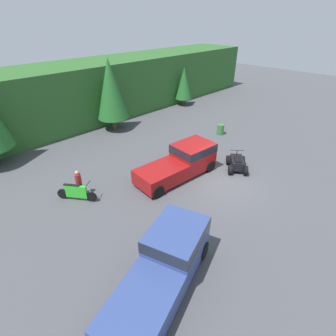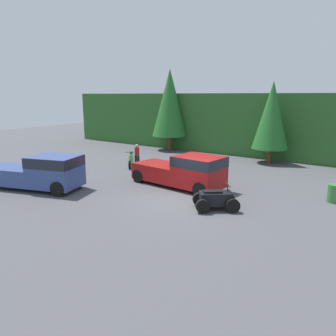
{
  "view_description": "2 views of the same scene",
  "coord_description": "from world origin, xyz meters",
  "px_view_note": "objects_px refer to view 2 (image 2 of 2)",
  "views": [
    {
      "loc": [
        -12.11,
        -7.24,
        9.09
      ],
      "look_at": [
        -2.32,
        2.36,
        0.95
      ],
      "focal_mm": 28.0,
      "sensor_mm": 36.0,
      "label": 1
    },
    {
      "loc": [
        8.37,
        -12.65,
        5.08
      ],
      "look_at": [
        -2.32,
        2.36,
        0.95
      ],
      "focal_mm": 35.0,
      "sensor_mm": 36.0,
      "label": 2
    }
  ],
  "objects_px": {
    "pickup_truck_red": "(185,170)",
    "pickup_truck_second": "(41,171)",
    "dirt_bike": "(131,160)",
    "quad_atv": "(216,199)",
    "rider_person": "(137,155)",
    "steel_barrel": "(334,193)"
  },
  "relations": [
    {
      "from": "pickup_truck_second",
      "to": "quad_atv",
      "type": "bearing_deg",
      "value": -2.57
    },
    {
      "from": "quad_atv",
      "to": "steel_barrel",
      "type": "distance_m",
      "value": 5.92
    },
    {
      "from": "dirt_bike",
      "to": "quad_atv",
      "type": "height_order",
      "value": "dirt_bike"
    },
    {
      "from": "dirt_bike",
      "to": "quad_atv",
      "type": "relative_size",
      "value": 0.85
    },
    {
      "from": "pickup_truck_red",
      "to": "steel_barrel",
      "type": "height_order",
      "value": "pickup_truck_red"
    },
    {
      "from": "pickup_truck_red",
      "to": "dirt_bike",
      "type": "distance_m",
      "value": 6.62
    },
    {
      "from": "pickup_truck_red",
      "to": "dirt_bike",
      "type": "relative_size",
      "value": 2.88
    },
    {
      "from": "pickup_truck_red",
      "to": "quad_atv",
      "type": "bearing_deg",
      "value": -30.87
    },
    {
      "from": "rider_person",
      "to": "steel_barrel",
      "type": "distance_m",
      "value": 13.02
    },
    {
      "from": "quad_atv",
      "to": "pickup_truck_red",
      "type": "bearing_deg",
      "value": 105.34
    },
    {
      "from": "steel_barrel",
      "to": "pickup_truck_red",
      "type": "bearing_deg",
      "value": -164.39
    },
    {
      "from": "pickup_truck_red",
      "to": "pickup_truck_second",
      "type": "bearing_deg",
      "value": -138.0
    },
    {
      "from": "rider_person",
      "to": "steel_barrel",
      "type": "height_order",
      "value": "rider_person"
    },
    {
      "from": "quad_atv",
      "to": "dirt_bike",
      "type": "bearing_deg",
      "value": 114.63
    },
    {
      "from": "pickup_truck_red",
      "to": "pickup_truck_second",
      "type": "relative_size",
      "value": 0.95
    },
    {
      "from": "pickup_truck_red",
      "to": "pickup_truck_second",
      "type": "xyz_separation_m",
      "value": [
        -6.32,
        -4.79,
        0.0
      ]
    },
    {
      "from": "steel_barrel",
      "to": "dirt_bike",
      "type": "bearing_deg",
      "value": 178.42
    },
    {
      "from": "pickup_truck_second",
      "to": "rider_person",
      "type": "height_order",
      "value": "pickup_truck_second"
    },
    {
      "from": "pickup_truck_second",
      "to": "steel_barrel",
      "type": "height_order",
      "value": "pickup_truck_second"
    },
    {
      "from": "pickup_truck_red",
      "to": "rider_person",
      "type": "relative_size",
      "value": 3.42
    },
    {
      "from": "quad_atv",
      "to": "steel_barrel",
      "type": "bearing_deg",
      "value": 6.06
    },
    {
      "from": "rider_person",
      "to": "steel_barrel",
      "type": "bearing_deg",
      "value": 58.61
    }
  ]
}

